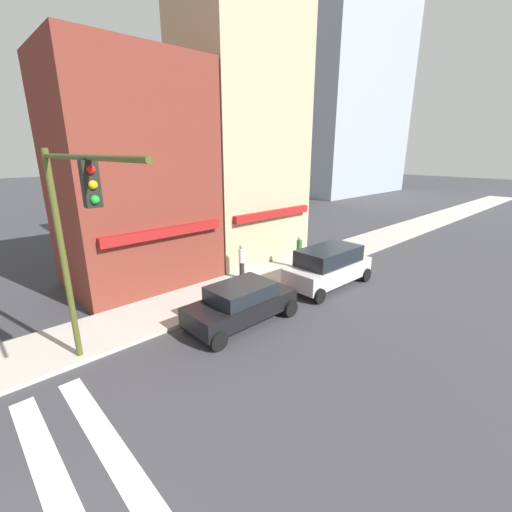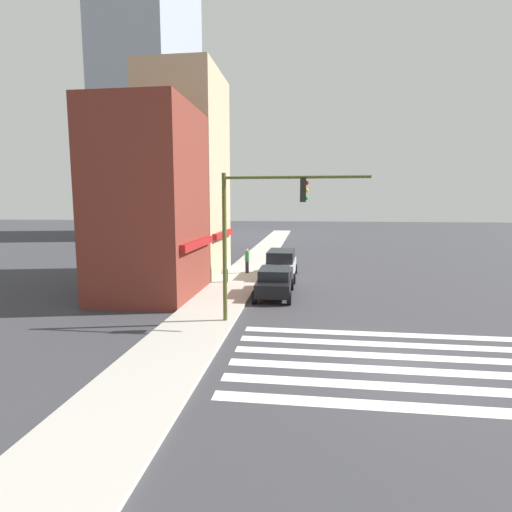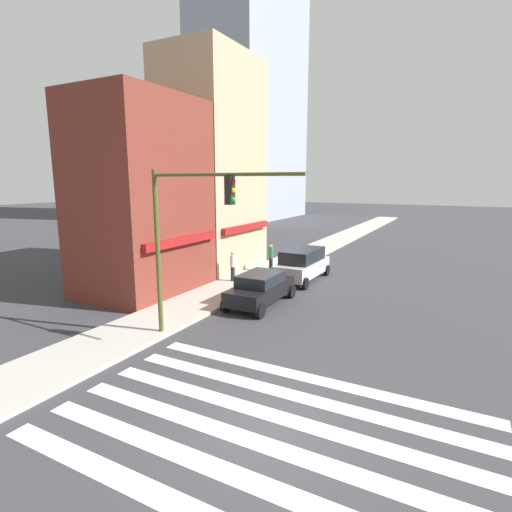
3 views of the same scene
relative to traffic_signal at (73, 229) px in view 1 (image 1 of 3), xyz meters
name	(u,v)px [view 1 (image 1 of 3)]	position (x,y,z in m)	size (l,w,h in m)	color
storefront_row	(202,153)	(8.49, 6.53, 1.78)	(13.34, 5.30, 14.10)	maroon
traffic_signal	(73,229)	(0.00, 0.00, 0.00)	(0.32, 6.04, 6.44)	#474C1E
sedan_black	(241,303)	(5.33, -0.26, -3.64)	(4.42, 2.02, 1.59)	black
suv_silver	(329,266)	(10.91, -0.26, -3.45)	(4.72, 2.12, 1.94)	#B7B7BC
pedestrian_white_shirt	(242,261)	(8.26, 3.11, -3.41)	(0.32, 0.32, 1.77)	#23232D
pedestrian_green_top	(299,251)	(11.71, 2.26, -3.41)	(0.32, 0.32, 1.77)	#23232D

